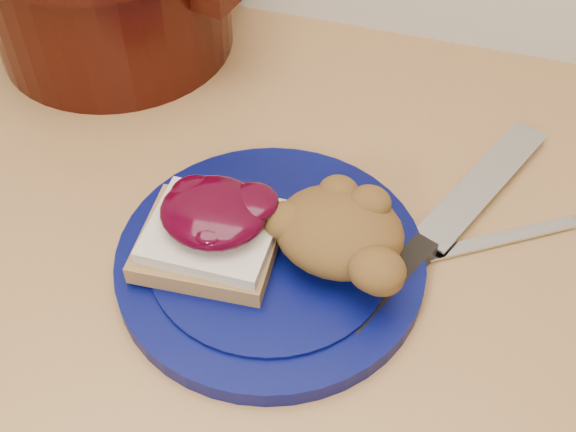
# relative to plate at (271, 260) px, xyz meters

# --- Properties ---
(base_cabinet) EXTENTS (4.00, 0.60, 0.86)m
(base_cabinet) POSITION_rel_plate_xyz_m (-0.06, 0.09, -0.48)
(base_cabinet) COLOR beige
(base_cabinet) RESTS_ON floor
(plate) EXTENTS (0.28, 0.28, 0.02)m
(plate) POSITION_rel_plate_xyz_m (0.00, 0.00, 0.00)
(plate) COLOR #040842
(plate) RESTS_ON wood_countertop
(sandwich) EXTENTS (0.12, 0.11, 0.06)m
(sandwich) POSITION_rel_plate_xyz_m (-0.05, -0.01, 0.04)
(sandwich) COLOR olive
(sandwich) RESTS_ON plate
(stuffing_mound) EXTENTS (0.11, 0.10, 0.06)m
(stuffing_mound) POSITION_rel_plate_xyz_m (0.06, 0.02, 0.04)
(stuffing_mound) COLOR brown
(stuffing_mound) RESTS_ON plate
(chef_knife) EXTENTS (0.15, 0.31, 0.02)m
(chef_knife) POSITION_rel_plate_xyz_m (0.12, 0.04, 0.00)
(chef_knife) COLOR black
(chef_knife) RESTS_ON wood_countertop
(butter_knife) EXTENTS (0.15, 0.11, 0.00)m
(butter_knife) POSITION_rel_plate_xyz_m (0.18, 0.08, -0.01)
(butter_knife) COLOR silver
(butter_knife) RESTS_ON wood_countertop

